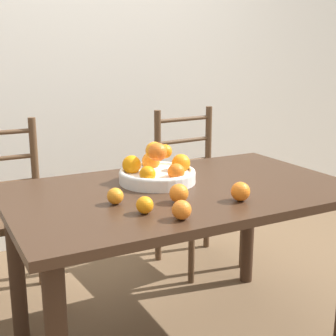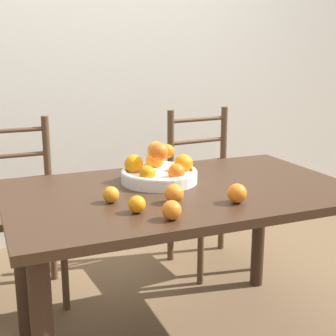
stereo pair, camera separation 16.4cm
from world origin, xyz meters
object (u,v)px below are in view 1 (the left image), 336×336
at_px(orange_loose_0, 115,196).
at_px(chair_left, 6,218).
at_px(orange_loose_3, 240,192).
at_px(orange_loose_4, 182,210).
at_px(chair_right, 197,189).
at_px(fruit_bowl, 157,171).
at_px(orange_loose_2, 179,193).
at_px(orange_loose_1, 145,205).

relative_size(orange_loose_0, chair_left, 0.07).
height_order(orange_loose_3, orange_loose_4, orange_loose_3).
height_order(orange_loose_0, orange_loose_3, orange_loose_3).
height_order(orange_loose_4, chair_left, chair_left).
bearing_deg(chair_right, fruit_bowl, -138.28).
distance_m(orange_loose_3, orange_loose_4, 0.30).
distance_m(orange_loose_2, orange_loose_4, 0.18).
bearing_deg(orange_loose_4, orange_loose_2, 63.96).
bearing_deg(fruit_bowl, orange_loose_4, -106.45).
bearing_deg(orange_loose_4, chair_left, 112.24).
xyz_separation_m(orange_loose_1, chair_left, (-0.34, 0.93, -0.29)).
bearing_deg(chair_right, orange_loose_0, -141.40).
xyz_separation_m(orange_loose_1, orange_loose_4, (0.08, -0.11, 0.00)).
distance_m(fruit_bowl, orange_loose_0, 0.34).
xyz_separation_m(orange_loose_0, chair_right, (0.82, 0.78, -0.29)).
distance_m(fruit_bowl, orange_loose_3, 0.41).
xyz_separation_m(orange_loose_2, orange_loose_3, (0.22, -0.09, 0.00)).
height_order(orange_loose_3, chair_left, chair_left).
distance_m(orange_loose_4, chair_right, 1.28).
bearing_deg(orange_loose_1, chair_left, 110.14).
bearing_deg(orange_loose_1, fruit_bowl, 57.46).
xyz_separation_m(orange_loose_0, chair_left, (-0.29, 0.78, -0.29)).
bearing_deg(chair_right, orange_loose_2, -129.65).
bearing_deg(fruit_bowl, orange_loose_0, -144.01).
distance_m(chair_left, chair_right, 1.11).
relative_size(orange_loose_2, orange_loose_3, 0.98).
xyz_separation_m(fruit_bowl, orange_loose_4, (-0.13, -0.45, -0.02)).
bearing_deg(chair_right, orange_loose_4, -128.39).
xyz_separation_m(chair_left, chair_right, (1.11, -0.00, 0.00)).
distance_m(fruit_bowl, orange_loose_2, 0.30).
xyz_separation_m(fruit_bowl, chair_left, (-0.56, 0.59, -0.31)).
height_order(fruit_bowl, orange_loose_1, fruit_bowl).
bearing_deg(orange_loose_1, orange_loose_2, 17.40).
distance_m(orange_loose_2, chair_left, 1.05).
height_order(orange_loose_0, orange_loose_2, orange_loose_2).
height_order(fruit_bowl, chair_left, chair_left).
distance_m(orange_loose_2, orange_loose_3, 0.23).
bearing_deg(orange_loose_0, fruit_bowl, 35.99).
bearing_deg(orange_loose_0, orange_loose_2, -23.53).
relative_size(orange_loose_0, chair_right, 0.07).
height_order(orange_loose_0, chair_left, chair_left).
xyz_separation_m(fruit_bowl, orange_loose_1, (-0.22, -0.34, -0.02)).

